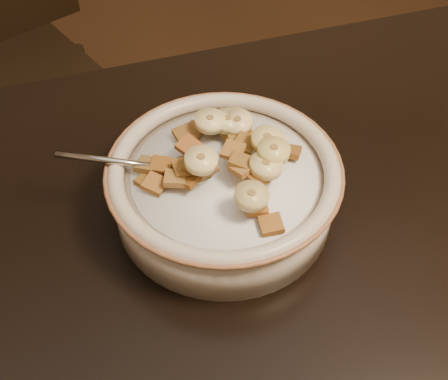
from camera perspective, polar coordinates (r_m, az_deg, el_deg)
name	(u,v)px	position (r m, az deg, el deg)	size (l,w,h in m)	color
cereal_bowl	(224,192)	(0.56, 0.00, -0.25)	(0.22, 0.22, 0.05)	beige
milk	(224,174)	(0.54, 0.00, 1.59)	(0.18, 0.18, 0.00)	white
spoon	(188,171)	(0.54, -3.71, 1.98)	(0.04, 0.05, 0.01)	#A5A5A5
cereal_square_0	(185,134)	(0.57, -4.02, 5.67)	(0.02, 0.02, 0.01)	brown
cereal_square_1	(161,165)	(0.54, -6.39, 2.50)	(0.02, 0.02, 0.01)	brown
cereal_square_2	(271,224)	(0.50, 4.82, -3.50)	(0.02, 0.02, 0.01)	brown
cereal_square_3	(242,168)	(0.52, 1.87, 2.25)	(0.02, 0.02, 0.01)	#935828
cereal_square_4	(205,167)	(0.52, -1.95, 2.38)	(0.02, 0.02, 0.01)	brown
cereal_square_5	(240,162)	(0.52, 1.67, 2.91)	(0.02, 0.02, 0.01)	brown
cereal_square_6	(256,177)	(0.52, 3.29, 1.34)	(0.02, 0.02, 0.01)	brown
cereal_square_7	(184,167)	(0.53, -4.04, 2.31)	(0.02, 0.02, 0.01)	brown
cereal_square_8	(155,184)	(0.53, -7.04, 0.62)	(0.02, 0.02, 0.01)	brown
cereal_square_9	(245,143)	(0.55, 2.16, 4.75)	(0.02, 0.02, 0.01)	brown
cereal_square_10	(224,125)	(0.58, -0.03, 6.61)	(0.02, 0.02, 0.01)	brown
cereal_square_11	(175,178)	(0.52, -4.98, 1.19)	(0.02, 0.02, 0.01)	olive
cereal_square_12	(249,137)	(0.56, 2.56, 5.40)	(0.02, 0.02, 0.01)	brown
cereal_square_13	(214,120)	(0.59, -1.04, 7.08)	(0.02, 0.02, 0.01)	brown
cereal_square_14	(209,122)	(0.59, -1.53, 6.97)	(0.02, 0.02, 0.01)	brown
cereal_square_15	(190,168)	(0.53, -3.43, 2.21)	(0.02, 0.02, 0.01)	olive
cereal_square_16	(147,165)	(0.55, -7.87, 2.57)	(0.02, 0.02, 0.01)	brown
cereal_square_17	(239,140)	(0.56, 1.53, 5.14)	(0.02, 0.02, 0.01)	brown
cereal_square_18	(194,131)	(0.58, -3.09, 6.03)	(0.02, 0.02, 0.01)	olive
cereal_square_19	(256,206)	(0.51, 3.31, -1.68)	(0.02, 0.02, 0.01)	#9A4C18
cereal_square_20	(188,179)	(0.52, -3.64, 1.12)	(0.02, 0.02, 0.01)	brown
cereal_square_21	(290,151)	(0.56, 6.75, 3.91)	(0.02, 0.02, 0.01)	brown
cereal_square_22	(194,167)	(0.53, -3.02, 2.35)	(0.02, 0.02, 0.01)	brown
cereal_square_23	(232,133)	(0.57, 0.79, 5.76)	(0.02, 0.02, 0.01)	brown
cereal_square_24	(189,146)	(0.55, -3.60, 4.47)	(0.02, 0.02, 0.01)	brown
cereal_square_25	(148,181)	(0.54, -7.71, 0.95)	(0.02, 0.02, 0.01)	brown
cereal_square_26	(233,151)	(0.54, 0.95, 4.01)	(0.02, 0.02, 0.01)	olive
banana_slice_0	(227,121)	(0.57, 0.32, 7.00)	(0.03, 0.03, 0.01)	beige
banana_slice_1	(273,145)	(0.54, 4.99, 4.57)	(0.03, 0.03, 0.01)	#F3E17A
banana_slice_2	(267,140)	(0.54, 4.40, 5.12)	(0.03, 0.03, 0.01)	#F5E584
banana_slice_3	(266,166)	(0.52, 4.26, 2.46)	(0.03, 0.03, 0.01)	#F4D283
banana_slice_4	(210,121)	(0.57, -1.42, 7.01)	(0.03, 0.03, 0.01)	#FFEF9A
banana_slice_5	(274,151)	(0.53, 5.07, 3.99)	(0.03, 0.03, 0.01)	tan
banana_slice_6	(233,120)	(0.57, 0.95, 7.13)	(0.03, 0.03, 0.01)	#D7C17F
banana_slice_7	(201,160)	(0.51, -2.34, 3.03)	(0.03, 0.03, 0.01)	beige
banana_slice_8	(252,196)	(0.49, 2.81, -0.63)	(0.03, 0.03, 0.01)	tan
banana_slice_9	(237,123)	(0.57, 1.36, 6.86)	(0.03, 0.03, 0.01)	#F3D187
banana_slice_10	(272,144)	(0.54, 4.87, 4.65)	(0.03, 0.03, 0.01)	tan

